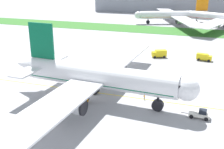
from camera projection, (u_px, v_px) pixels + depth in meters
ground_plane at (92, 96)px, 74.48m from camera, size 600.00×600.00×0.00m
apron_taxi_line at (96, 93)px, 76.83m from camera, size 280.00×0.36×0.01m
grass_median_strip at (158, 30)px, 163.32m from camera, size 320.00×24.00×0.10m
airliner_foreground at (97, 77)px, 70.08m from camera, size 49.71×77.16×18.86m
pushback_tug at (200, 114)px, 62.93m from camera, size 6.40×2.57×2.13m
ground_crew_wingwalker_port at (87, 101)px, 69.26m from camera, size 0.59×0.40×1.76m
ground_crew_marshaller_front at (68, 87)px, 77.97m from camera, size 0.34×0.55×1.61m
ground_crew_wingwalker_starboard at (144, 96)px, 72.09m from camera, size 0.43×0.47×1.57m
service_truck_baggage_loader at (204, 57)px, 104.96m from camera, size 5.73×3.03×2.61m
service_truck_fuel_bowser at (43, 37)px, 137.87m from camera, size 5.21×3.74×2.72m
service_truck_catering_van at (159, 53)px, 109.09m from camera, size 5.97×4.44×2.89m
parked_airliner_far_left at (175, 15)px, 183.38m from camera, size 49.86×81.50×16.34m
parked_airliner_far_centre at (224, 18)px, 171.18m from camera, size 49.63×80.48×16.60m
terminal_building at (176, 2)px, 231.66m from camera, size 136.56×20.00×18.00m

